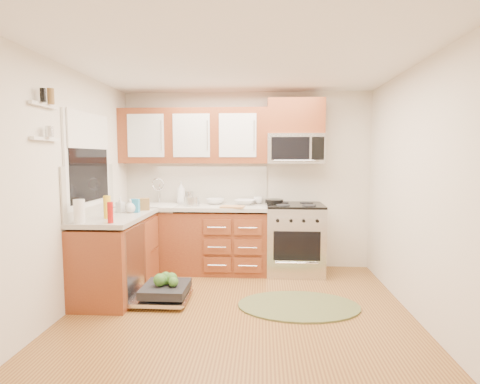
# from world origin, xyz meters

# --- Properties ---
(floor) EXTENTS (3.50, 3.50, 0.00)m
(floor) POSITION_xyz_m (0.00, 0.00, 0.00)
(floor) COLOR brown
(floor) RESTS_ON ground
(ceiling) EXTENTS (3.50, 3.50, 0.00)m
(ceiling) POSITION_xyz_m (0.00, 0.00, 2.50)
(ceiling) COLOR white
(ceiling) RESTS_ON ground
(wall_back) EXTENTS (3.50, 0.04, 2.50)m
(wall_back) POSITION_xyz_m (0.00, 1.75, 1.25)
(wall_back) COLOR silver
(wall_back) RESTS_ON ground
(wall_front) EXTENTS (3.50, 0.04, 2.50)m
(wall_front) POSITION_xyz_m (0.00, -1.75, 1.25)
(wall_front) COLOR silver
(wall_front) RESTS_ON ground
(wall_left) EXTENTS (0.04, 3.50, 2.50)m
(wall_left) POSITION_xyz_m (-1.75, 0.00, 1.25)
(wall_left) COLOR silver
(wall_left) RESTS_ON ground
(wall_right) EXTENTS (0.04, 3.50, 2.50)m
(wall_right) POSITION_xyz_m (1.75, 0.00, 1.25)
(wall_right) COLOR silver
(wall_right) RESTS_ON ground
(base_cabinet_back) EXTENTS (2.05, 0.60, 0.85)m
(base_cabinet_back) POSITION_xyz_m (-0.73, 1.45, 0.42)
(base_cabinet_back) COLOR maroon
(base_cabinet_back) RESTS_ON ground
(base_cabinet_left) EXTENTS (0.60, 1.25, 0.85)m
(base_cabinet_left) POSITION_xyz_m (-1.45, 0.52, 0.42)
(base_cabinet_left) COLOR maroon
(base_cabinet_left) RESTS_ON ground
(countertop_back) EXTENTS (2.07, 0.64, 0.05)m
(countertop_back) POSITION_xyz_m (-0.72, 1.44, 0.90)
(countertop_back) COLOR #B9B4A9
(countertop_back) RESTS_ON base_cabinet_back
(countertop_left) EXTENTS (0.64, 1.27, 0.05)m
(countertop_left) POSITION_xyz_m (-1.44, 0.53, 0.90)
(countertop_left) COLOR #B9B4A9
(countertop_left) RESTS_ON base_cabinet_left
(backsplash_back) EXTENTS (2.05, 0.02, 0.57)m
(backsplash_back) POSITION_xyz_m (-0.73, 1.74, 1.21)
(backsplash_back) COLOR #B4B1A1
(backsplash_back) RESTS_ON ground
(backsplash_left) EXTENTS (0.02, 1.25, 0.57)m
(backsplash_left) POSITION_xyz_m (-1.74, 0.52, 1.21)
(backsplash_left) COLOR #B4B1A1
(backsplash_left) RESTS_ON ground
(upper_cabinets) EXTENTS (2.05, 0.35, 0.75)m
(upper_cabinets) POSITION_xyz_m (-0.73, 1.57, 1.88)
(upper_cabinets) COLOR maroon
(upper_cabinets) RESTS_ON ground
(cabinet_over_mw) EXTENTS (0.76, 0.35, 0.47)m
(cabinet_over_mw) POSITION_xyz_m (0.68, 1.57, 2.13)
(cabinet_over_mw) COLOR maroon
(cabinet_over_mw) RESTS_ON ground
(range) EXTENTS (0.76, 0.64, 0.95)m
(range) POSITION_xyz_m (0.68, 1.43, 0.47)
(range) COLOR silver
(range) RESTS_ON ground
(microwave) EXTENTS (0.76, 0.38, 0.40)m
(microwave) POSITION_xyz_m (0.68, 1.55, 1.70)
(microwave) COLOR silver
(microwave) RESTS_ON ground
(sink) EXTENTS (0.62, 0.50, 0.26)m
(sink) POSITION_xyz_m (-1.25, 1.42, 0.80)
(sink) COLOR white
(sink) RESTS_ON ground
(dishwasher) EXTENTS (0.70, 0.60, 0.20)m
(dishwasher) POSITION_xyz_m (-0.86, 0.30, 0.10)
(dishwasher) COLOR silver
(dishwasher) RESTS_ON ground
(window) EXTENTS (0.03, 1.05, 1.05)m
(window) POSITION_xyz_m (-1.74, 0.50, 1.55)
(window) COLOR white
(window) RESTS_ON ground
(window_blind) EXTENTS (0.02, 0.96, 0.40)m
(window_blind) POSITION_xyz_m (-1.71, 0.50, 1.88)
(window_blind) COLOR white
(window_blind) RESTS_ON ground
(shelf_upper) EXTENTS (0.04, 0.40, 0.03)m
(shelf_upper) POSITION_xyz_m (-1.72, -0.35, 2.05)
(shelf_upper) COLOR white
(shelf_upper) RESTS_ON ground
(shelf_lower) EXTENTS (0.04, 0.40, 0.03)m
(shelf_lower) POSITION_xyz_m (-1.72, -0.35, 1.75)
(shelf_lower) COLOR white
(shelf_lower) RESTS_ON ground
(rug) EXTENTS (1.33, 0.89, 0.02)m
(rug) POSITION_xyz_m (0.63, 0.24, 0.01)
(rug) COLOR #5E663A
(rug) RESTS_ON ground
(skillet) EXTENTS (0.31, 0.31, 0.05)m
(skillet) POSITION_xyz_m (0.40, 1.57, 0.97)
(skillet) COLOR black
(skillet) RESTS_ON range
(stock_pot) EXTENTS (0.22, 0.22, 0.12)m
(stock_pot) POSITION_xyz_m (-0.72, 1.36, 0.99)
(stock_pot) COLOR silver
(stock_pot) RESTS_ON countertop_back
(cutting_board) EXTENTS (0.32, 0.22, 0.02)m
(cutting_board) POSITION_xyz_m (-0.16, 1.22, 0.94)
(cutting_board) COLOR #AE794F
(cutting_board) RESTS_ON countertop_back
(canister) EXTENTS (0.12, 0.12, 0.17)m
(canister) POSITION_xyz_m (-0.81, 1.65, 1.01)
(canister) COLOR silver
(canister) RESTS_ON countertop_back
(paper_towel_roll) EXTENTS (0.14, 0.14, 0.24)m
(paper_towel_roll) POSITION_xyz_m (-1.60, -0.02, 1.04)
(paper_towel_roll) COLOR white
(paper_towel_roll) RESTS_ON countertop_left
(mustard_bottle) EXTENTS (0.10, 0.10, 0.25)m
(mustard_bottle) POSITION_xyz_m (-1.44, 0.28, 1.05)
(mustard_bottle) COLOR yellow
(mustard_bottle) RESTS_ON countertop_left
(red_bottle) EXTENTS (0.07, 0.07, 0.21)m
(red_bottle) POSITION_xyz_m (-1.29, 0.00, 1.03)
(red_bottle) COLOR #B3130E
(red_bottle) RESTS_ON countertop_left
(wooden_box) EXTENTS (0.17, 0.14, 0.15)m
(wooden_box) POSITION_xyz_m (-1.25, 0.92, 1.00)
(wooden_box) COLOR brown
(wooden_box) RESTS_ON countertop_left
(blue_carton) EXTENTS (0.10, 0.07, 0.16)m
(blue_carton) POSITION_xyz_m (-1.29, 0.73, 1.01)
(blue_carton) COLOR teal
(blue_carton) RESTS_ON countertop_left
(bowl_a) EXTENTS (0.31, 0.31, 0.07)m
(bowl_a) POSITION_xyz_m (-0.01, 1.55, 0.96)
(bowl_a) COLOR #999999
(bowl_a) RESTS_ON countertop_back
(bowl_b) EXTENTS (0.31, 0.31, 0.08)m
(bowl_b) POSITION_xyz_m (-0.43, 1.57, 0.96)
(bowl_b) COLOR #999999
(bowl_b) RESTS_ON countertop_back
(cup) EXTENTS (0.14, 0.14, 0.10)m
(cup) POSITION_xyz_m (0.18, 1.65, 0.98)
(cup) COLOR #999999
(cup) RESTS_ON countertop_back
(soap_bottle_a) EXTENTS (0.15, 0.15, 0.32)m
(soap_bottle_a) POSITION_xyz_m (-0.91, 1.57, 1.08)
(soap_bottle_a) COLOR #999999
(soap_bottle_a) RESTS_ON countertop_back
(soap_bottle_b) EXTENTS (0.10, 0.11, 0.18)m
(soap_bottle_b) POSITION_xyz_m (-1.47, 0.73, 1.02)
(soap_bottle_b) COLOR #999999
(soap_bottle_b) RESTS_ON countertop_left
(soap_bottle_c) EXTENTS (0.17, 0.17, 0.16)m
(soap_bottle_c) POSITION_xyz_m (-1.34, 0.70, 1.01)
(soap_bottle_c) COLOR #999999
(soap_bottle_c) RESTS_ON countertop_left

